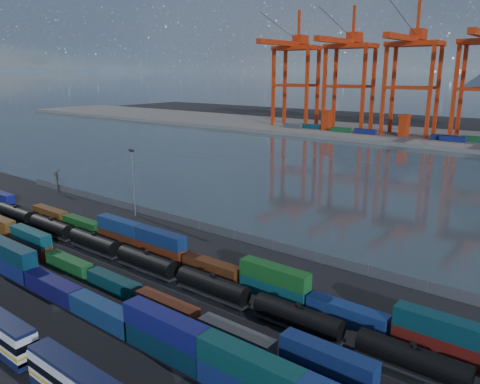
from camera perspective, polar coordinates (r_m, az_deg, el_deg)
The scene contains 13 objects.
ground at distance 81.86m, azimuth -13.36°, elevation -10.96°, with size 700.00×700.00×0.00m, color black.
harbor_water at distance 164.79m, azimuth 16.38°, elevation 1.75°, with size 700.00×700.00×0.00m, color #2E3C43.
far_quay at distance 263.80m, azimuth 25.13°, elevation 5.78°, with size 700.00×70.00×2.00m, color #514F4C.
container_row_south at distance 73.42m, azimuth -18.05°, elevation -12.30°, with size 141.49×2.66×5.67m.
container_row_mid at distance 81.36m, azimuth -16.11°, elevation -9.94°, with size 141.32×2.33×4.96m.
container_row_north at distance 88.48m, azimuth -7.85°, elevation -7.23°, with size 128.33×2.45×5.22m.
tanker_string at distance 79.55m, azimuth -7.61°, elevation -9.80°, with size 122.01×2.90×4.15m.
waterfront_fence at distance 99.66m, azimuth -0.72°, elevation -5.24°, with size 160.12×0.12×2.20m.
bare_tree at distance 146.12m, azimuth -21.37°, elevation 1.20°, with size 1.84×1.92×7.29m.
yard_light_mast at distance 116.61m, azimuth -12.90°, elevation 1.56°, with size 1.60×0.40×16.60m.
gantry_cranes at distance 256.95m, azimuth 24.10°, elevation 15.08°, with size 201.83×51.51×69.75m.
quay_containers at distance 252.31m, azimuth 21.97°, elevation 6.29°, with size 172.58×10.99×2.60m.
straddle_carriers at distance 253.93m, azimuth 24.20°, elevation 7.15°, with size 140.00×7.00×11.10m.
Camera 1 is at (59.06, -44.90, 34.60)m, focal length 35.00 mm.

